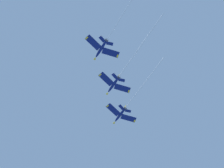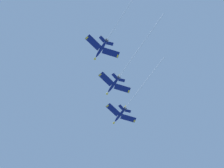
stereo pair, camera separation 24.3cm
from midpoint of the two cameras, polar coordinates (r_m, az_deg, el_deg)
jet_lead at (r=184.42m, az=2.77°, el=-3.80°), size 41.95×34.60×11.45m
jet_second at (r=173.72m, az=1.87°, el=2.18°), size 44.88×36.66×11.84m
jet_third at (r=164.38m, az=-0.30°, el=8.91°), size 47.92×39.26×14.40m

